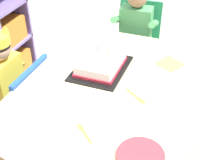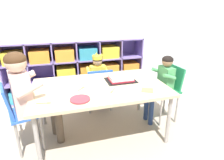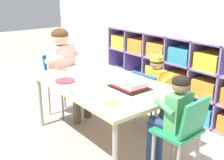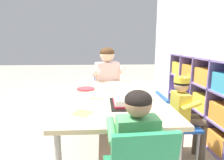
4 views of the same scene
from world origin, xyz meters
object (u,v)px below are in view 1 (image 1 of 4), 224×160
object	(u,v)px
classroom_chair_blue	(19,101)
fork_at_table_front_edge	(136,97)
activity_table	(99,110)
birthday_cake_on_tray	(101,65)
classroom_chair_guest_side	(137,42)
guest_at_table_side	(134,34)
paper_plate_stack	(141,156)
fork_near_cake_tray	(84,132)

from	to	relation	value
classroom_chair_blue	fork_at_table_front_edge	size ratio (longest dim) A/B	5.25
activity_table	birthday_cake_on_tray	distance (m)	0.30
classroom_chair_guest_side	guest_at_table_side	world-z (taller)	guest_at_table_side
classroom_chair_blue	paper_plate_stack	distance (m)	0.92
classroom_chair_blue	fork_near_cake_tray	world-z (taller)	classroom_chair_blue
classroom_chair_blue	classroom_chair_guest_side	distance (m)	0.93
paper_plate_stack	fork_at_table_front_edge	distance (m)	0.37
classroom_chair_guest_side	guest_at_table_side	size ratio (longest dim) A/B	0.83
activity_table	fork_near_cake_tray	size ratio (longest dim) A/B	13.74
activity_table	classroom_chair_blue	bearing A→B (deg)	78.94
guest_at_table_side	activity_table	bearing A→B (deg)	-88.88
guest_at_table_side	paper_plate_stack	xyz separation A→B (m)	(-1.05, -0.34, 0.05)
activity_table	classroom_chair_guest_side	distance (m)	0.92
fork_at_table_front_edge	classroom_chair_blue	bearing A→B (deg)	33.29
classroom_chair_blue	birthday_cake_on_tray	bearing A→B (deg)	110.46
paper_plate_stack	fork_near_cake_tray	distance (m)	0.27
fork_near_cake_tray	fork_at_table_front_edge	xyz separation A→B (m)	(0.30, -0.14, 0.00)
paper_plate_stack	fork_at_table_front_edge	world-z (taller)	paper_plate_stack
guest_at_table_side	fork_near_cake_tray	world-z (taller)	guest_at_table_side
fork_near_cake_tray	fork_at_table_front_edge	world-z (taller)	same
activity_table	classroom_chair_guest_side	world-z (taller)	classroom_chair_guest_side
activity_table	guest_at_table_side	world-z (taller)	guest_at_table_side
birthday_cake_on_tray	activity_table	bearing A→B (deg)	-160.71
paper_plate_stack	birthday_cake_on_tray	bearing A→B (deg)	35.49
fork_near_cake_tray	activity_table	bearing A→B (deg)	134.77
classroom_chair_blue	fork_at_table_front_edge	bearing A→B (deg)	90.06
classroom_chair_guest_side	paper_plate_stack	size ratio (longest dim) A/B	3.83
classroom_chair_guest_side	paper_plate_stack	bearing A→B (deg)	-76.82
guest_at_table_side	fork_at_table_front_edge	size ratio (longest dim) A/B	7.22
activity_table	fork_at_table_front_edge	size ratio (longest dim) A/B	11.88
classroom_chair_blue	classroom_chair_guest_side	xyz separation A→B (m)	(0.80, -0.47, 0.07)
classroom_chair_guest_side	paper_plate_stack	xyz separation A→B (m)	(-1.15, -0.35, 0.16)
guest_at_table_side	fork_near_cake_tray	xyz separation A→B (m)	(-1.00, -0.08, 0.04)
paper_plate_stack	classroom_chair_blue	bearing A→B (deg)	66.61
classroom_chair_guest_side	birthday_cake_on_tray	size ratio (longest dim) A/B	2.11
fork_near_cake_tray	paper_plate_stack	bearing A→B (deg)	30.32
classroom_chair_blue	birthday_cake_on_tray	size ratio (longest dim) A/B	1.84
classroom_chair_blue	classroom_chair_guest_side	size ratio (longest dim) A/B	0.87
guest_at_table_side	birthday_cake_on_tray	size ratio (longest dim) A/B	2.53
activity_table	classroom_chair_blue	size ratio (longest dim) A/B	2.26
activity_table	paper_plate_stack	distance (m)	0.37
classroom_chair_guest_side	guest_at_table_side	xyz separation A→B (m)	(-0.10, -0.01, 0.11)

